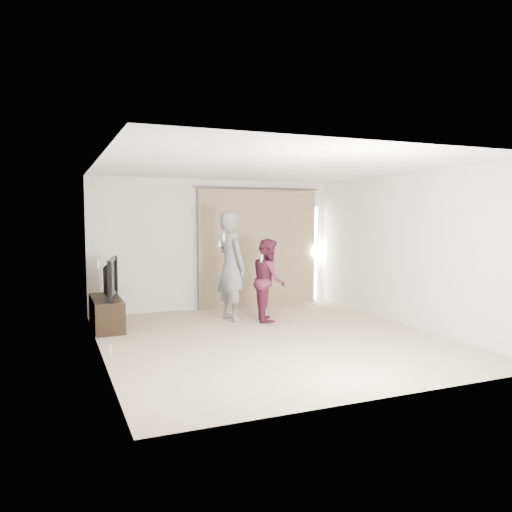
{
  "coord_description": "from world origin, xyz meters",
  "views": [
    {
      "loc": [
        -3.1,
        -6.85,
        1.86
      ],
      "look_at": [
        0.23,
        1.2,
        1.17
      ],
      "focal_mm": 35.0,
      "sensor_mm": 36.0,
      "label": 1
    }
  ],
  "objects_px": {
    "person_man": "(231,266)",
    "person_woman": "(269,280)",
    "tv": "(105,278)",
    "tv_console": "(106,313)"
  },
  "relations": [
    {
      "from": "tv",
      "to": "person_woman",
      "type": "relative_size",
      "value": 0.78
    },
    {
      "from": "tv_console",
      "to": "person_man",
      "type": "bearing_deg",
      "value": -5.21
    },
    {
      "from": "person_man",
      "to": "person_woman",
      "type": "xyz_separation_m",
      "value": [
        0.6,
        -0.29,
        -0.24
      ]
    },
    {
      "from": "tv_console",
      "to": "tv",
      "type": "xyz_separation_m",
      "value": [
        0.0,
        0.0,
        0.59
      ]
    },
    {
      "from": "person_man",
      "to": "person_woman",
      "type": "bearing_deg",
      "value": -25.88
    },
    {
      "from": "tv",
      "to": "person_man",
      "type": "relative_size",
      "value": 0.59
    },
    {
      "from": "tv",
      "to": "person_woman",
      "type": "bearing_deg",
      "value": -88.33
    },
    {
      "from": "tv_console",
      "to": "person_woman",
      "type": "relative_size",
      "value": 0.9
    },
    {
      "from": "tv_console",
      "to": "tv",
      "type": "bearing_deg",
      "value": 0.0
    },
    {
      "from": "tv_console",
      "to": "person_woman",
      "type": "bearing_deg",
      "value": -10.04
    }
  ]
}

